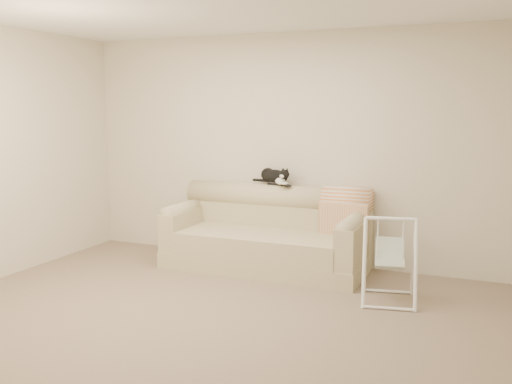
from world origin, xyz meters
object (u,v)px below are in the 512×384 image
sofa (267,236)px  remote_a (275,184)px  baby_swing (389,259)px  tuxedo_cat (275,176)px  remote_b (287,185)px

sofa → remote_a: size_ratio=11.97×
sofa → remote_a: bearing=91.1°
sofa → baby_swing: bearing=-23.0°
baby_swing → sofa: bearing=157.0°
tuxedo_cat → baby_swing: tuxedo_cat is taller
sofa → baby_swing: size_ratio=2.76×
remote_a → remote_b: remote_a is taller
baby_swing → remote_a: bearing=149.4°
remote_b → baby_swing: remote_b is taller
remote_a → remote_b: bearing=-13.5°
remote_a → tuxedo_cat: bearing=124.7°
remote_a → tuxedo_cat: size_ratio=0.36×
remote_b → baby_swing: 1.62m
remote_a → tuxedo_cat: (-0.01, 0.02, 0.09)m
remote_a → baby_swing: size_ratio=0.23×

